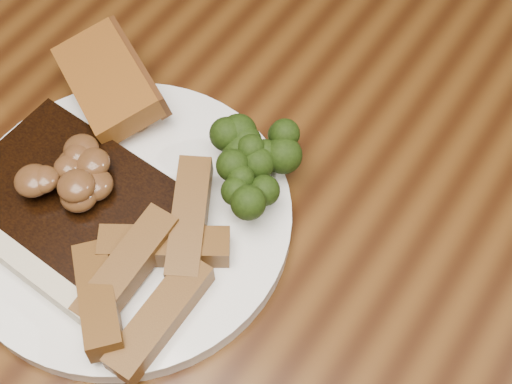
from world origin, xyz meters
TOP-DOWN VIEW (x-y plane):
  - dining_table at (0.00, 0.00)m, footprint 1.60×0.90m
  - plate at (-0.09, -0.06)m, footprint 0.31×0.31m
  - steak at (-0.12, -0.08)m, footprint 0.16×0.13m
  - steak_bone at (-0.12, -0.14)m, footprint 0.17×0.02m
  - mushroom_pile at (-0.12, -0.07)m, footprint 0.08×0.08m
  - garlic_bread at (-0.17, 0.02)m, footprint 0.12×0.10m
  - potato_wedges at (-0.02, -0.08)m, footprint 0.12×0.12m
  - broccoli_cluster at (-0.03, 0.02)m, footprint 0.08×0.08m

SIDE VIEW (x-z plane):
  - dining_table at x=0.00m, z-range 0.28..1.03m
  - plate at x=-0.09m, z-range 0.75..0.76m
  - steak_bone at x=-0.12m, z-range 0.76..0.78m
  - garlic_bread at x=-0.17m, z-range 0.76..0.78m
  - steak at x=-0.12m, z-range 0.76..0.79m
  - potato_wedges at x=-0.02m, z-range 0.76..0.79m
  - broccoli_cluster at x=-0.03m, z-range 0.76..0.80m
  - mushroom_pile at x=-0.12m, z-range 0.79..0.81m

